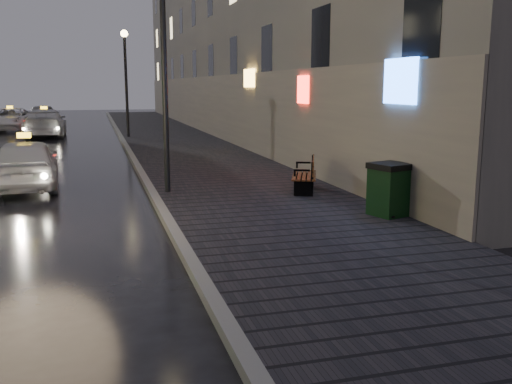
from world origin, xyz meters
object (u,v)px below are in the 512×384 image
at_px(lamp_near, 164,52).
at_px(trash_bin, 390,189).
at_px(taxi_near, 26,163).
at_px(bench, 307,174).
at_px(car_far, 43,115).
at_px(lamp_far, 126,70).
at_px(taxi_far, 11,119).
at_px(taxi_mid, 45,123).

height_order(lamp_near, trash_bin, lamp_near).
relative_size(trash_bin, taxi_near, 0.26).
bearing_deg(bench, car_far, 127.66).
bearing_deg(lamp_near, lamp_far, 90.00).
height_order(lamp_far, taxi_near, lamp_far).
bearing_deg(taxi_far, trash_bin, -63.49).
bearing_deg(lamp_far, bench, -78.84).
bearing_deg(taxi_mid, trash_bin, 109.28).
relative_size(taxi_mid, car_far, 1.22).
bearing_deg(trash_bin, car_far, 88.36).
height_order(trash_bin, car_far, car_far).
distance_m(lamp_near, trash_bin, 6.15).
xyz_separation_m(bench, taxi_far, (-9.87, 24.77, 0.12)).
distance_m(trash_bin, taxi_mid, 24.02).
relative_size(lamp_far, trash_bin, 5.00).
relative_size(lamp_near, bench, 3.07).
xyz_separation_m(trash_bin, taxi_mid, (-8.15, 22.59, 0.06)).
bearing_deg(car_far, taxi_mid, 99.32).
bearing_deg(taxi_near, bench, 152.13).
bearing_deg(trash_bin, lamp_near, 119.14).
distance_m(bench, taxi_far, 26.67).
relative_size(lamp_near, trash_bin, 5.00).
relative_size(lamp_near, taxi_mid, 1.03).
xyz_separation_m(trash_bin, taxi_far, (-10.50, 27.73, -0.00)).
height_order(lamp_near, taxi_near, lamp_near).
height_order(lamp_near, car_far, lamp_near).
height_order(bench, taxi_near, taxi_near).
distance_m(lamp_far, car_far, 14.15).
xyz_separation_m(taxi_near, taxi_far, (-3.09, 21.65, 0.00)).
height_order(taxi_near, car_far, car_far).
relative_size(trash_bin, taxi_mid, 0.21).
distance_m(bench, trash_bin, 3.02).
distance_m(taxi_near, car_far, 26.69).
bearing_deg(bench, taxi_far, 133.69).
bearing_deg(car_far, taxi_far, 77.77).
distance_m(bench, taxi_near, 7.46).
bearing_deg(taxi_far, bench, -62.51).
distance_m(lamp_far, bench, 17.41).
distance_m(taxi_mid, taxi_far, 5.65).
relative_size(trash_bin, taxi_far, 0.21).
bearing_deg(taxi_far, lamp_near, -68.93).
relative_size(lamp_far, taxi_near, 1.33).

